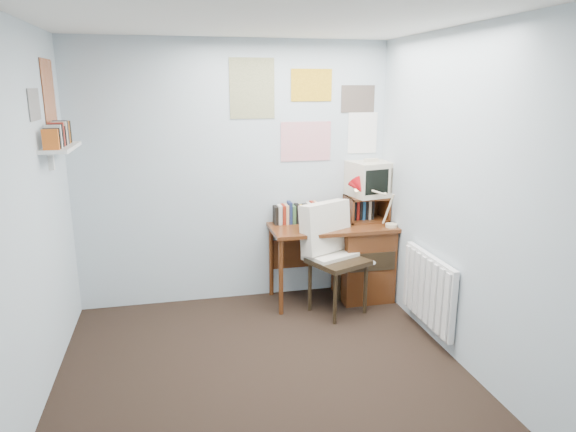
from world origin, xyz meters
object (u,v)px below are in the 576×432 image
(desk_chair, at_px, (338,261))
(tv_riser, at_px, (366,208))
(wall_shelf, at_px, (61,148))
(radiator, at_px, (429,290))
(desk, at_px, (357,258))
(desk_lamp, at_px, (392,206))
(crt_tv, at_px, (371,177))

(desk_chair, distance_m, tv_riser, 0.71)
(desk_chair, height_order, wall_shelf, wall_shelf)
(desk_chair, relative_size, radiator, 1.25)
(desk, bearing_deg, wall_shelf, -171.60)
(desk_lamp, distance_m, radiator, 0.94)
(desk_lamp, xyz_separation_m, tv_riser, (-0.15, 0.28, -0.08))
(radiator, relative_size, wall_shelf, 1.29)
(desk_chair, height_order, radiator, desk_chair)
(desk, relative_size, desk_lamp, 2.88)
(tv_riser, relative_size, radiator, 0.50)
(radiator, xyz_separation_m, wall_shelf, (-2.86, 0.55, 1.20))
(tv_riser, distance_m, crt_tv, 0.31)
(radiator, bearing_deg, desk_chair, 133.46)
(desk_lamp, relative_size, radiator, 0.52)
(crt_tv, bearing_deg, desk_chair, -148.65)
(tv_riser, bearing_deg, desk_chair, -135.49)
(desk_chair, relative_size, wall_shelf, 1.61)
(desk, relative_size, desk_chair, 1.20)
(desk_chair, xyz_separation_m, crt_tv, (0.46, 0.44, 0.70))
(desk_lamp, height_order, wall_shelf, wall_shelf)
(crt_tv, distance_m, radiator, 1.32)
(crt_tv, height_order, radiator, crt_tv)
(wall_shelf, bearing_deg, desk_chair, 1.89)
(desk, xyz_separation_m, wall_shelf, (-2.57, -0.38, 1.21))
(tv_riser, xyz_separation_m, radiator, (0.17, -1.04, -0.47))
(desk_chair, height_order, desk_lamp, desk_lamp)
(crt_tv, xyz_separation_m, radiator, (0.13, -1.06, -0.78))
(wall_shelf, bearing_deg, desk_lamp, 4.19)
(desk_chair, height_order, tv_riser, tv_riser)
(desk_lamp, bearing_deg, desk_chair, -163.96)
(desk, distance_m, crt_tv, 0.82)
(desk_lamp, xyz_separation_m, radiator, (0.02, -0.76, -0.55))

